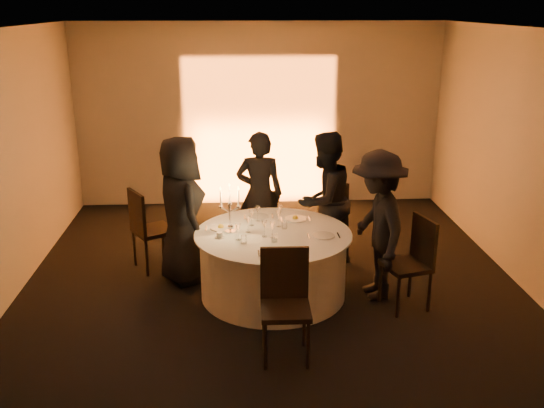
{
  "coord_description": "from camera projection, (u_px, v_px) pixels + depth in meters",
  "views": [
    {
      "loc": [
        -0.42,
        -6.43,
        3.25
      ],
      "look_at": [
        0.0,
        0.2,
        1.05
      ],
      "focal_mm": 40.0,
      "sensor_mm": 36.0,
      "label": 1
    }
  ],
  "objects": [
    {
      "name": "guest_back_left",
      "position": [
        259.0,
        194.0,
        8.02
      ],
      "size": [
        0.65,
        0.46,
        1.7
      ],
      "primitive_type": "imported",
      "rotation": [
        0.0,
        0.0,
        3.06
      ],
      "color": "black",
      "rests_on": "floor"
    },
    {
      "name": "plate_back_left",
      "position": [
        258.0,
        216.0,
        7.41
      ],
      "size": [
        0.36,
        0.25,
        0.01
      ],
      "color": "white",
      "rests_on": "banquet_table"
    },
    {
      "name": "guest_left",
      "position": [
        181.0,
        210.0,
        7.25
      ],
      "size": [
        0.88,
        1.04,
        1.8
      ],
      "primitive_type": "imported",
      "rotation": [
        0.0,
        0.0,
        1.99
      ],
      "color": "black",
      "rests_on": "floor"
    },
    {
      "name": "plate_front",
      "position": [
        275.0,
        253.0,
        6.32
      ],
      "size": [
        0.36,
        0.25,
        0.01
      ],
      "color": "white",
      "rests_on": "banquet_table"
    },
    {
      "name": "chair_left",
      "position": [
        147.0,
        225.0,
        7.63
      ],
      "size": [
        0.63,
        0.63,
        1.06
      ],
      "rotation": [
        0.0,
        0.0,
        2.1
      ],
      "color": "black",
      "rests_on": "floor"
    },
    {
      "name": "candelabra",
      "position": [
        230.0,
        215.0,
        6.85
      ],
      "size": [
        0.25,
        0.12,
        0.59
      ],
      "color": "silver",
      "rests_on": "banquet_table"
    },
    {
      "name": "plate_left",
      "position": [
        221.0,
        227.0,
        7.03
      ],
      "size": [
        0.36,
        0.25,
        0.08
      ],
      "color": "white",
      "rests_on": "banquet_table"
    },
    {
      "name": "plate_back_right",
      "position": [
        295.0,
        218.0,
        7.32
      ],
      "size": [
        0.35,
        0.27,
        0.08
      ],
      "color": "white",
      "rests_on": "banquet_table"
    },
    {
      "name": "wine_glass_c",
      "position": [
        258.0,
        210.0,
        7.22
      ],
      "size": [
        0.07,
        0.07,
        0.19
      ],
      "color": "white",
      "rests_on": "banquet_table"
    },
    {
      "name": "wine_glass_e",
      "position": [
        279.0,
        216.0,
        7.05
      ],
      "size": [
        0.07,
        0.07,
        0.19
      ],
      "color": "white",
      "rests_on": "banquet_table"
    },
    {
      "name": "wine_glass_b",
      "position": [
        265.0,
        225.0,
        6.74
      ],
      "size": [
        0.07,
        0.07,
        0.19
      ],
      "color": "white",
      "rests_on": "banquet_table"
    },
    {
      "name": "uplighter_fixture",
      "position": [
        261.0,
        205.0,
        10.15
      ],
      "size": [
        0.25,
        0.12,
        0.1
      ],
      "primitive_type": "cube",
      "color": "black",
      "rests_on": "floor"
    },
    {
      "name": "wine_glass_d",
      "position": [
        280.0,
        210.0,
        7.24
      ],
      "size": [
        0.07,
        0.07,
        0.19
      ],
      "color": "white",
      "rests_on": "banquet_table"
    },
    {
      "name": "wall_front",
      "position": [
        314.0,
        336.0,
        3.35
      ],
      "size": [
        7.0,
        0.0,
        7.0
      ],
      "primitive_type": "plane",
      "rotation": [
        -1.57,
        0.0,
        0.0
      ],
      "color": "#B7B3AA",
      "rests_on": "floor"
    },
    {
      "name": "guest_right",
      "position": [
        377.0,
        225.0,
        6.85
      ],
      "size": [
        0.73,
        1.17,
        1.73
      ],
      "primitive_type": "imported",
      "rotation": [
        0.0,
        0.0,
        -1.49
      ],
      "color": "black",
      "rests_on": "floor"
    },
    {
      "name": "wine_glass_f",
      "position": [
        238.0,
        228.0,
        6.64
      ],
      "size": [
        0.07,
        0.07,
        0.19
      ],
      "color": "white",
      "rests_on": "banquet_table"
    },
    {
      "name": "tumbler_c",
      "position": [
        274.0,
        238.0,
        6.62
      ],
      "size": [
        0.07,
        0.07,
        0.09
      ],
      "primitive_type": "cylinder",
      "color": "white",
      "rests_on": "banquet_table"
    },
    {
      "name": "floor",
      "position": [
        273.0,
        294.0,
        7.14
      ],
      "size": [
        7.0,
        7.0,
        0.0
      ],
      "primitive_type": "plane",
      "color": "black",
      "rests_on": "ground"
    },
    {
      "name": "ceiling",
      "position": [
        273.0,
        29.0,
        6.2
      ],
      "size": [
        7.0,
        7.0,
        0.0
      ],
      "primitive_type": "plane",
      "rotation": [
        3.14,
        0.0,
        0.0
      ],
      "color": "silver",
      "rests_on": "wall_back"
    },
    {
      "name": "tumbler_a",
      "position": [
        244.0,
        239.0,
        6.58
      ],
      "size": [
        0.07,
        0.07,
        0.09
      ],
      "primitive_type": "cylinder",
      "color": "white",
      "rests_on": "banquet_table"
    },
    {
      "name": "guest_back_right",
      "position": [
        324.0,
        201.0,
        7.66
      ],
      "size": [
        1.09,
        1.07,
        1.76
      ],
      "primitive_type": "imported",
      "rotation": [
        0.0,
        0.0,
        -2.43
      ],
      "color": "black",
      "rests_on": "floor"
    },
    {
      "name": "wall_back",
      "position": [
        259.0,
        115.0,
        9.98
      ],
      "size": [
        7.0,
        0.0,
        7.0
      ],
      "primitive_type": "plane",
      "rotation": [
        1.57,
        0.0,
        0.0
      ],
      "color": "#B7B3AA",
      "rests_on": "floor"
    },
    {
      "name": "wine_glass_g",
      "position": [
        248.0,
        221.0,
        6.86
      ],
      "size": [
        0.07,
        0.07,
        0.19
      ],
      "color": "white",
      "rests_on": "banquet_table"
    },
    {
      "name": "wine_glass_a",
      "position": [
        251.0,
        215.0,
        7.08
      ],
      "size": [
        0.07,
        0.07,
        0.19
      ],
      "color": "white",
      "rests_on": "banquet_table"
    },
    {
      "name": "wall_right",
      "position": [
        537.0,
        167.0,
        6.85
      ],
      "size": [
        0.0,
        7.0,
        7.0
      ],
      "primitive_type": "plane",
      "rotation": [
        1.57,
        0.0,
        -1.57
      ],
      "color": "#B7B3AA",
      "rests_on": "floor"
    },
    {
      "name": "wine_glass_h",
      "position": [
        273.0,
        226.0,
        6.71
      ],
      "size": [
        0.07,
        0.07,
        0.19
      ],
      "color": "white",
      "rests_on": "banquet_table"
    },
    {
      "name": "coffee_cup",
      "position": [
        220.0,
        235.0,
        6.75
      ],
      "size": [
        0.11,
        0.11,
        0.07
      ],
      "color": "white",
      "rests_on": "banquet_table"
    },
    {
      "name": "plate_right",
      "position": [
        324.0,
        236.0,
        6.79
      ],
      "size": [
        0.36,
        0.25,
        0.01
      ],
      "color": "white",
      "rests_on": "banquet_table"
    },
    {
      "name": "tumbler_b",
      "position": [
        284.0,
        225.0,
        7.02
      ],
      "size": [
        0.07,
        0.07,
        0.09
      ],
      "primitive_type": "cylinder",
      "color": "white",
      "rests_on": "banquet_table"
    },
    {
      "name": "banquet_table",
      "position": [
        273.0,
        264.0,
        7.02
      ],
      "size": [
        1.8,
        1.8,
        0.77
      ],
      "color": "black",
      "rests_on": "floor"
    },
    {
      "name": "chair_back_right",
      "position": [
        330.0,
        214.0,
        8.15
      ],
      "size": [
        0.59,
        0.59,
        0.98
      ],
      "rotation": [
        0.0,
        0.0,
        -2.58
      ],
      "color": "black",
      "rests_on": "floor"
    },
    {
      "name": "chair_right",
      "position": [
        413.0,
        257.0,
        6.68
      ],
      "size": [
        0.56,
        0.56,
        1.04
      ],
      "rotation": [
        0.0,
        0.0,
        -1.3
      ],
      "color": "black",
      "rests_on": "floor"
    },
    {
      "name": "chair_back_left",
      "position": [
        263.0,
        216.0,
        8.29
      ],
      "size": [
        0.39,
        0.4,
        0.87
      ],
      "rotation": [
        0.0,
        0.0,
        3.11
      ],
      "color": "black",
      "rests_on": "floor"
    },
    {
      "name": "chair_front",
      "position": [
        285.0,
        297.0,
        5.75
      ],
      "size": [
        0.47,
        0.47,
        1.06
      ],
      "rotation": [
        0.0,
        0.0,
        -0.02
      ],
      "color": "black",
      "rests_on": "floor"
    }
  ]
}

